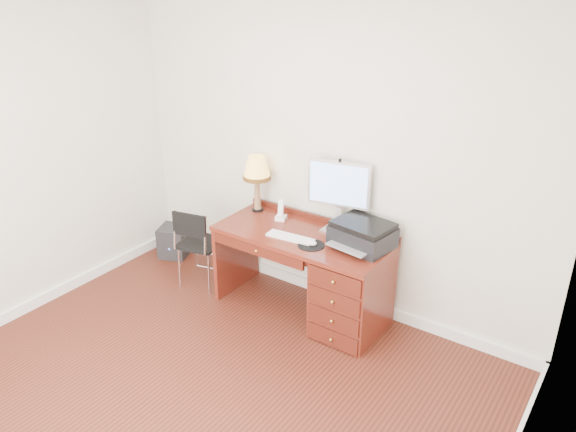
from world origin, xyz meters
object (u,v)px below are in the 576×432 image
Objects in this scene: desk at (335,280)px; monitor at (339,188)px; chair at (196,239)px; phone at (281,214)px; leg_lamp at (257,171)px; equipment_box at (174,241)px; printer at (363,234)px.

desk is 0.77m from monitor.
phone is at bearing 11.12° from chair.
chair is at bearing -139.82° from leg_lamp.
monitor reaches higher than chair.
desk is 1.19m from leg_lamp.
monitor is at bearing -6.10° from phone.
leg_lamp reaches higher than phone.
leg_lamp is (-0.94, 0.18, 0.72)m from desk.
desk is at bearing -25.43° from equipment_box.
leg_lamp reaches higher than desk.
desk is 1.39m from chair.
monitor reaches higher than desk.
printer reaches higher than equipment_box.
monitor is at bearing -18.64° from equipment_box.
chair is at bearing -171.95° from desk.
printer is 0.98× the size of leg_lamp.
chair is (-1.38, -0.19, 0.07)m from desk.
desk is 0.76m from phone.
phone reaches higher than desk.
equipment_box is at bearing -175.52° from leg_lamp.
printer is (0.19, 0.10, 0.44)m from desk.
leg_lamp is (-1.12, 0.08, 0.28)m from printer.
leg_lamp is 1.44m from equipment_box.
phone is (-0.52, -0.10, -0.33)m from monitor.
chair is at bearing -172.77° from phone.
desk is at bearing -4.65° from chair.
equipment_box is (-1.06, -0.08, -0.97)m from leg_lamp.
desk is 8.00× the size of phone.
chair is (-1.56, -0.29, -0.37)m from printer.
leg_lamp is 1.60× the size of equipment_box.
printer is 1.57× the size of equipment_box.
printer is 1.63m from chair.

